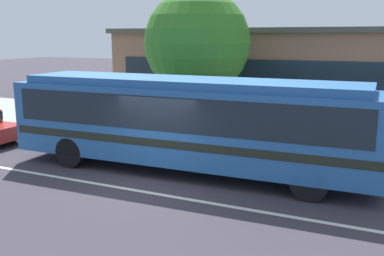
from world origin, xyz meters
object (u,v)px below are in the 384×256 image
object	(u,v)px
transit_bus	(188,119)
pedestrian_standing_by_tree	(237,125)
street_tree_near_stop	(197,43)
pedestrian_waiting_near_sign	(246,132)
pedestrian_walking_along_curb	(210,124)

from	to	relation	value
transit_bus	pedestrian_standing_by_tree	world-z (taller)	transit_bus
street_tree_near_stop	pedestrian_waiting_near_sign	bearing A→B (deg)	-43.37
pedestrian_standing_by_tree	street_tree_near_stop	distance (m)	4.35
transit_bus	pedestrian_walking_along_curb	size ratio (longest dim) A/B	6.81
pedestrian_waiting_near_sign	street_tree_near_stop	xyz separation A→B (m)	(-3.15, 2.98, 2.87)
transit_bus	street_tree_near_stop	distance (m)	5.55
pedestrian_walking_along_curb	pedestrian_standing_by_tree	bearing A→B (deg)	28.34
pedestrian_walking_along_curb	street_tree_near_stop	size ratio (longest dim) A/B	0.28
pedestrian_walking_along_curb	pedestrian_waiting_near_sign	bearing A→B (deg)	-15.85
transit_bus	pedestrian_standing_by_tree	distance (m)	2.80
transit_bus	pedestrian_waiting_near_sign	size ratio (longest dim) A/B	7.16
pedestrian_waiting_near_sign	pedestrian_standing_by_tree	world-z (taller)	pedestrian_standing_by_tree
pedestrian_walking_along_curb	transit_bus	bearing A→B (deg)	-85.95
transit_bus	pedestrian_walking_along_curb	world-z (taller)	transit_bus
pedestrian_waiting_near_sign	pedestrian_standing_by_tree	bearing A→B (deg)	125.17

